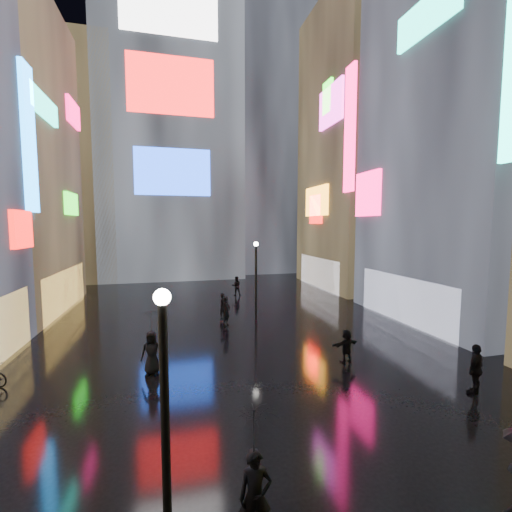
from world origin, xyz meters
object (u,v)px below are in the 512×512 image
object	(u,v)px
lamp_far	(256,276)
pedestrian_0	(255,496)
lamp_near	(165,414)
pedestrian_3	(476,369)

from	to	relation	value
lamp_far	pedestrian_0	distance (m)	16.00
lamp_near	pedestrian_0	distance (m)	2.63
lamp_near	lamp_far	world-z (taller)	same
lamp_far	pedestrian_3	bearing A→B (deg)	-64.58
lamp_near	pedestrian_3	distance (m)	11.93
lamp_near	pedestrian_0	size ratio (longest dim) A/B	2.81
lamp_near	pedestrian_0	world-z (taller)	lamp_near
lamp_near	pedestrian_3	xyz separation A→B (m)	(11.08, 3.93, -2.00)
lamp_far	pedestrian_3	xyz separation A→B (m)	(5.52, -11.61, -2.00)
pedestrian_0	lamp_far	bearing A→B (deg)	82.45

